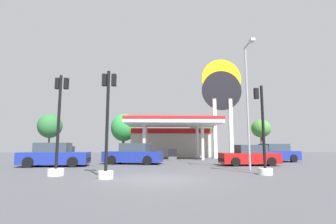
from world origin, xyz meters
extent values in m
plane|color=#47474C|center=(0.00, 0.00, 0.00)|extent=(90.00, 90.00, 0.00)
cube|color=beige|center=(1.56, 23.20, 1.79)|extent=(9.83, 6.47, 3.59)
cube|color=red|center=(1.56, 19.91, 3.24)|extent=(9.83, 0.12, 0.60)
cube|color=white|center=(1.56, 16.41, 3.87)|extent=(9.94, 6.52, 0.35)
cube|color=red|center=(1.56, 16.41, 4.20)|extent=(10.04, 6.62, 0.30)
cylinder|color=silver|center=(-1.42, 14.61, 1.85)|extent=(0.32, 0.32, 3.70)
cylinder|color=silver|center=(4.55, 14.61, 1.85)|extent=(0.32, 0.32, 3.70)
cylinder|color=silver|center=(-1.42, 18.20, 1.85)|extent=(0.32, 0.32, 3.70)
cylinder|color=silver|center=(4.55, 18.20, 1.85)|extent=(0.32, 0.32, 3.70)
cube|color=#4C4C51|center=(1.56, 16.41, 0.55)|extent=(0.90, 0.60, 1.10)
cube|color=white|center=(6.62, 18.23, 3.46)|extent=(0.40, 0.56, 6.93)
cube|color=white|center=(8.52, 18.23, 3.46)|extent=(0.40, 0.56, 6.93)
cylinder|color=black|center=(7.57, 18.23, 8.00)|extent=(4.75, 0.22, 4.75)
cylinder|color=#F2B20C|center=(7.57, 18.25, 9.42)|extent=(4.75, 0.22, 4.75)
cube|color=white|center=(7.57, 18.29, 8.71)|extent=(4.37, 0.08, 0.86)
cylinder|color=black|center=(9.12, 10.18, 0.34)|extent=(0.71, 0.36, 0.68)
cylinder|color=black|center=(8.77, 11.98, 0.34)|extent=(0.71, 0.36, 0.68)
cylinder|color=black|center=(11.83, 10.71, 0.34)|extent=(0.71, 0.36, 0.68)
cylinder|color=black|center=(11.49, 12.50, 0.34)|extent=(0.71, 0.36, 0.68)
cube|color=navy|center=(10.30, 11.34, 0.56)|extent=(4.73, 2.68, 0.81)
cube|color=#2D3842|center=(10.46, 11.37, 1.26)|extent=(2.40, 2.03, 0.68)
cube|color=black|center=(8.16, 10.93, 0.45)|extent=(0.46, 1.77, 0.25)
cylinder|color=black|center=(-9.91, 10.99, 0.30)|extent=(0.60, 0.22, 0.59)
cylinder|color=black|center=(-9.88, 12.58, 0.30)|extent=(0.60, 0.22, 0.59)
cylinder|color=black|center=(-7.51, 10.94, 0.30)|extent=(0.60, 0.22, 0.59)
cylinder|color=black|center=(-7.47, 12.53, 0.30)|extent=(0.60, 0.22, 0.59)
cube|color=black|center=(-8.69, 11.76, 0.49)|extent=(3.92, 1.72, 0.70)
cube|color=#2D3842|center=(-8.55, 11.76, 1.10)|extent=(1.88, 1.48, 0.59)
cube|color=black|center=(-10.60, 11.80, 0.39)|extent=(0.15, 1.55, 0.22)
cylinder|color=black|center=(-3.52, 8.63, 0.35)|extent=(0.73, 0.38, 0.69)
cylinder|color=black|center=(-3.13, 10.46, 0.35)|extent=(0.73, 0.38, 0.69)
cylinder|color=black|center=(-0.75, 8.05, 0.35)|extent=(0.73, 0.38, 0.69)
cylinder|color=black|center=(-0.37, 9.88, 0.35)|extent=(0.73, 0.38, 0.69)
cube|color=navy|center=(-1.94, 9.26, 0.57)|extent=(4.85, 2.80, 0.82)
cube|color=#2D3842|center=(-1.78, 9.22, 1.29)|extent=(2.47, 2.10, 0.69)
cube|color=black|center=(-4.13, 9.71, 0.46)|extent=(0.50, 1.80, 0.26)
cylinder|color=black|center=(-5.89, 8.12, 0.35)|extent=(0.72, 0.30, 0.70)
cylinder|color=black|center=(-5.72, 6.25, 0.35)|extent=(0.72, 0.30, 0.70)
cylinder|color=black|center=(-8.72, 7.86, 0.35)|extent=(0.72, 0.30, 0.70)
cylinder|color=black|center=(-8.55, 5.99, 0.35)|extent=(0.72, 0.30, 0.70)
cube|color=navy|center=(-7.22, 7.05, 0.58)|extent=(4.74, 2.33, 0.83)
cube|color=#2D3842|center=(-7.38, 7.04, 1.30)|extent=(2.33, 1.90, 0.70)
cube|color=black|center=(-4.98, 7.26, 0.46)|extent=(0.30, 1.83, 0.26)
cylinder|color=black|center=(5.49, 6.54, 0.32)|extent=(0.64, 0.24, 0.64)
cylinder|color=black|center=(5.45, 8.26, 0.32)|extent=(0.64, 0.24, 0.64)
cylinder|color=black|center=(8.09, 6.61, 0.32)|extent=(0.64, 0.24, 0.64)
cylinder|color=black|center=(8.04, 8.33, 0.32)|extent=(0.64, 0.24, 0.64)
cube|color=#A51111|center=(6.77, 7.44, 0.53)|extent=(4.23, 1.87, 0.76)
cube|color=#2D3842|center=(6.91, 7.44, 1.18)|extent=(2.03, 1.61, 0.64)
cube|color=black|center=(4.71, 7.38, 0.42)|extent=(0.16, 1.67, 0.24)
cylinder|color=silver|center=(-2.24, 0.13, 0.17)|extent=(0.68, 0.68, 0.33)
cylinder|color=black|center=(-2.24, 0.13, 2.61)|extent=(0.14, 0.14, 4.56)
cube|color=black|center=(-2.46, 0.29, 4.51)|extent=(0.21, 0.20, 0.57)
sphere|color=red|center=(-2.46, 0.41, 4.69)|extent=(0.15, 0.15, 0.15)
sphere|color=#D89E0C|center=(-2.46, 0.41, 4.51)|extent=(0.15, 0.15, 0.15)
sphere|color=green|center=(-2.46, 0.41, 4.33)|extent=(0.15, 0.15, 0.15)
cube|color=black|center=(-2.02, 0.29, 4.51)|extent=(0.21, 0.20, 0.57)
sphere|color=red|center=(-2.02, 0.41, 4.69)|extent=(0.15, 0.15, 0.15)
sphere|color=#D89E0C|center=(-2.02, 0.41, 4.51)|extent=(0.15, 0.15, 0.15)
sphere|color=green|center=(-2.02, 0.41, 4.33)|extent=(0.15, 0.15, 0.15)
cylinder|color=silver|center=(5.46, 1.41, 0.16)|extent=(0.69, 0.69, 0.32)
cylinder|color=black|center=(5.46, 1.41, 2.44)|extent=(0.14, 0.14, 4.24)
cube|color=black|center=(5.24, 1.57, 4.18)|extent=(0.21, 0.20, 0.57)
sphere|color=red|center=(5.24, 1.69, 4.36)|extent=(0.15, 0.15, 0.15)
sphere|color=#D89E0C|center=(5.24, 1.69, 4.18)|extent=(0.15, 0.15, 0.15)
sphere|color=green|center=(5.24, 1.69, 4.00)|extent=(0.15, 0.15, 0.15)
cylinder|color=silver|center=(-4.90, 1.36, 0.17)|extent=(0.77, 0.77, 0.33)
cylinder|color=black|center=(-4.90, 1.36, 2.67)|extent=(0.14, 0.14, 4.67)
cube|color=black|center=(-5.12, 1.52, 4.62)|extent=(0.21, 0.20, 0.57)
sphere|color=red|center=(-5.12, 1.65, 4.80)|extent=(0.15, 0.15, 0.15)
sphere|color=#D89E0C|center=(-5.12, 1.65, 4.62)|extent=(0.15, 0.15, 0.15)
sphere|color=green|center=(-5.12, 1.65, 4.44)|extent=(0.15, 0.15, 0.15)
cube|color=black|center=(-4.68, 1.52, 4.62)|extent=(0.21, 0.20, 0.57)
sphere|color=red|center=(-4.68, 1.65, 4.80)|extent=(0.15, 0.15, 0.15)
sphere|color=#D89E0C|center=(-4.68, 1.65, 4.62)|extent=(0.15, 0.15, 0.15)
sphere|color=green|center=(-4.68, 1.65, 4.44)|extent=(0.15, 0.15, 0.15)
cylinder|color=brown|center=(-16.33, 27.49, 1.53)|extent=(0.26, 0.26, 3.06)
ellipsoid|color=#286131|center=(-16.33, 27.49, 4.38)|extent=(3.53, 3.53, 3.60)
cylinder|color=brown|center=(-5.31, 27.66, 1.37)|extent=(0.39, 0.39, 2.74)
ellipsoid|color=#288038|center=(-5.31, 27.66, 4.18)|extent=(3.84, 3.84, 4.16)
cylinder|color=brown|center=(6.76, 28.15, 1.51)|extent=(0.26, 0.26, 3.03)
ellipsoid|color=#30812F|center=(6.76, 28.15, 4.36)|extent=(3.54, 3.54, 3.49)
cylinder|color=brown|center=(16.22, 28.39, 1.51)|extent=(0.36, 0.36, 3.03)
ellipsoid|color=#3C772F|center=(16.22, 28.39, 4.15)|extent=(3.00, 3.00, 2.84)
cylinder|color=gray|center=(5.52, 3.78, 3.85)|extent=(0.12, 0.12, 7.70)
cylinder|color=gray|center=(5.52, 3.18, 7.60)|extent=(0.09, 1.20, 0.09)
cube|color=beige|center=(5.52, 2.58, 7.55)|extent=(0.24, 0.44, 0.16)
camera|label=1|loc=(0.12, -11.52, 1.45)|focal=27.37mm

